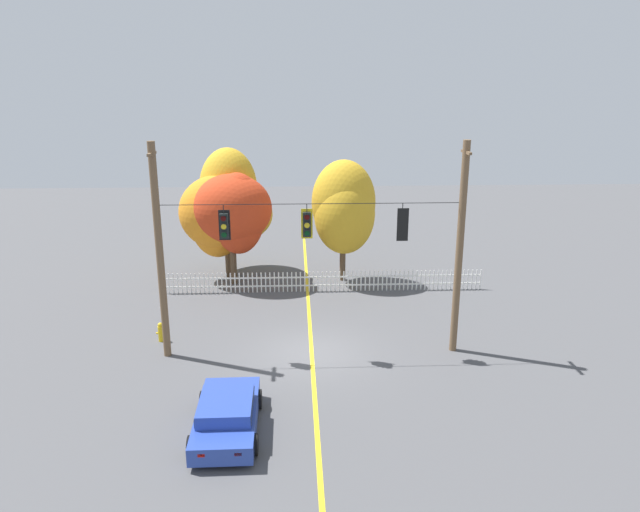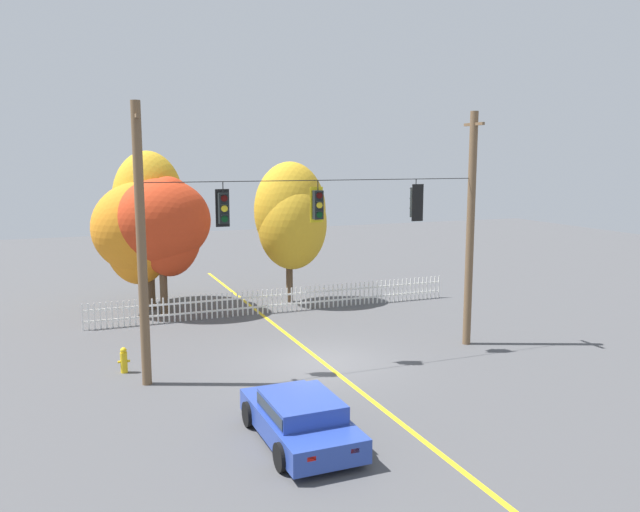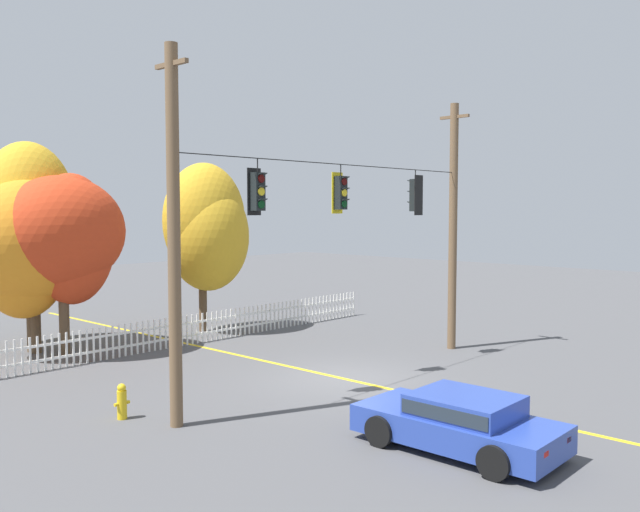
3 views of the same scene
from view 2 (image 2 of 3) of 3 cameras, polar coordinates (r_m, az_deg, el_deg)
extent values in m
plane|color=#4C4C4F|center=(21.68, 0.21, -9.42)|extent=(80.00, 80.00, 0.00)
cube|color=gold|center=(21.68, 0.21, -9.41)|extent=(0.16, 36.00, 0.01)
cylinder|color=brown|center=(19.38, -15.63, 0.79)|extent=(0.28, 0.28, 8.37)
cylinder|color=brown|center=(23.49, 13.24, 2.22)|extent=(0.28, 0.28, 8.37)
cube|color=brown|center=(19.24, -16.09, 11.88)|extent=(0.10, 1.10, 0.10)
cube|color=brown|center=(23.38, 13.56, 11.35)|extent=(0.10, 1.10, 0.10)
cylinder|color=black|center=(20.62, 0.22, 6.77)|extent=(11.21, 0.02, 0.02)
cylinder|color=black|center=(19.64, -8.64, 6.07)|extent=(0.03, 0.03, 0.34)
cube|color=black|center=(19.80, -8.69, 4.25)|extent=(0.43, 0.02, 1.15)
cube|color=black|center=(19.68, -8.60, 4.22)|extent=(0.30, 0.24, 0.93)
cylinder|color=#410706|center=(19.52, -8.53, 5.10)|extent=(0.20, 0.03, 0.20)
cube|color=black|center=(19.47, -8.51, 5.44)|extent=(0.22, 0.12, 0.06)
cylinder|color=yellow|center=(19.55, -8.51, 4.20)|extent=(0.20, 0.03, 0.20)
cube|color=black|center=(19.49, -8.49, 4.52)|extent=(0.22, 0.12, 0.06)
cylinder|color=#073513|center=(19.57, -8.49, 3.29)|extent=(0.20, 0.03, 0.20)
cube|color=black|center=(19.52, -8.47, 3.62)|extent=(0.22, 0.12, 0.06)
cylinder|color=black|center=(20.56, -0.19, 6.31)|extent=(0.03, 0.03, 0.32)
cube|color=yellow|center=(20.72, -0.32, 4.60)|extent=(0.43, 0.02, 1.15)
cube|color=black|center=(20.60, -0.19, 4.58)|extent=(0.30, 0.24, 0.92)
cylinder|color=#410706|center=(20.45, -0.05, 5.41)|extent=(0.20, 0.03, 0.20)
cube|color=black|center=(20.41, 0.00, 5.73)|extent=(0.22, 0.12, 0.06)
cylinder|color=yellow|center=(20.47, -0.05, 4.55)|extent=(0.20, 0.03, 0.20)
cube|color=black|center=(20.42, 0.00, 4.87)|extent=(0.22, 0.12, 0.06)
cylinder|color=#073513|center=(20.50, -0.05, 3.69)|extent=(0.20, 0.03, 0.20)
cube|color=black|center=(20.45, 0.00, 4.01)|extent=(0.22, 0.12, 0.06)
cylinder|color=black|center=(22.14, 8.55, 6.43)|extent=(0.03, 0.03, 0.29)
cube|color=black|center=(22.06, 8.69, 4.72)|extent=(0.43, 0.02, 1.26)
cube|color=black|center=(22.18, 8.52, 4.74)|extent=(0.30, 0.24, 1.02)
cylinder|color=#410706|center=(22.27, 8.36, 5.63)|extent=(0.20, 0.03, 0.20)
cube|color=black|center=(22.30, 8.31, 5.93)|extent=(0.22, 0.12, 0.06)
cylinder|color=yellow|center=(22.29, 8.34, 4.76)|extent=(0.20, 0.03, 0.20)
cube|color=black|center=(22.32, 8.29, 5.07)|extent=(0.22, 0.12, 0.06)
cylinder|color=#073513|center=(22.32, 8.32, 3.90)|extent=(0.20, 0.03, 0.20)
cube|color=black|center=(22.35, 8.27, 4.20)|extent=(0.22, 0.12, 0.06)
cube|color=white|center=(27.02, -20.40, -5.14)|extent=(0.06, 0.04, 1.07)
cube|color=white|center=(27.02, -19.93, -5.12)|extent=(0.06, 0.04, 1.07)
cube|color=white|center=(27.03, -19.45, -5.09)|extent=(0.06, 0.04, 1.07)
cube|color=white|center=(27.03, -18.97, -5.06)|extent=(0.06, 0.04, 1.07)
cube|color=white|center=(27.04, -18.50, -5.03)|extent=(0.06, 0.04, 1.07)
cube|color=white|center=(27.06, -18.02, -5.00)|extent=(0.06, 0.04, 1.07)
cube|color=white|center=(27.07, -17.55, -4.97)|extent=(0.06, 0.04, 1.07)
cube|color=white|center=(27.09, -17.07, -4.94)|extent=(0.06, 0.04, 1.07)
cube|color=white|center=(27.10, -16.60, -4.91)|extent=(0.06, 0.04, 1.07)
cube|color=white|center=(27.12, -16.13, -4.88)|extent=(0.06, 0.04, 1.07)
cube|color=white|center=(27.14, -15.66, -4.85)|extent=(0.06, 0.04, 1.07)
cube|color=white|center=(27.17, -15.18, -4.82)|extent=(0.06, 0.04, 1.07)
cube|color=white|center=(27.19, -14.71, -4.79)|extent=(0.06, 0.04, 1.07)
cube|color=white|center=(27.22, -14.24, -4.76)|extent=(0.06, 0.04, 1.07)
cube|color=white|center=(27.25, -13.78, -4.73)|extent=(0.06, 0.04, 1.07)
cube|color=white|center=(27.28, -13.31, -4.70)|extent=(0.06, 0.04, 1.07)
cube|color=white|center=(27.31, -12.84, -4.66)|extent=(0.06, 0.04, 1.07)
cube|color=white|center=(27.34, -12.38, -4.63)|extent=(0.06, 0.04, 1.07)
cube|color=white|center=(27.38, -11.91, -4.60)|extent=(0.06, 0.04, 1.07)
cube|color=white|center=(27.41, -11.45, -4.57)|extent=(0.06, 0.04, 1.07)
cube|color=white|center=(27.45, -10.99, -4.53)|extent=(0.06, 0.04, 1.07)
cube|color=white|center=(27.49, -10.53, -4.50)|extent=(0.06, 0.04, 1.07)
cube|color=white|center=(27.54, -10.07, -4.47)|extent=(0.06, 0.04, 1.07)
cube|color=white|center=(27.58, -9.61, -4.43)|extent=(0.06, 0.04, 1.07)
cube|color=white|center=(27.63, -9.16, -4.40)|extent=(0.06, 0.04, 1.07)
cube|color=white|center=(27.67, -8.70, -4.37)|extent=(0.06, 0.04, 1.07)
cube|color=white|center=(27.72, -8.25, -4.33)|extent=(0.06, 0.04, 1.07)
cube|color=white|center=(27.78, -7.80, -4.30)|extent=(0.06, 0.04, 1.07)
cube|color=white|center=(27.83, -7.35, -4.27)|extent=(0.06, 0.04, 1.07)
cube|color=white|center=(27.88, -6.91, -4.23)|extent=(0.06, 0.04, 1.07)
cube|color=white|center=(27.94, -6.46, -4.20)|extent=(0.06, 0.04, 1.07)
cube|color=white|center=(28.00, -6.02, -4.16)|extent=(0.06, 0.04, 1.07)
cube|color=white|center=(28.06, -5.57, -4.13)|extent=(0.06, 0.04, 1.07)
cube|color=white|center=(28.12, -5.14, -4.09)|extent=(0.06, 0.04, 1.07)
cube|color=white|center=(28.18, -4.70, -4.06)|extent=(0.06, 0.04, 1.07)
cube|color=white|center=(28.25, -4.26, -4.02)|extent=(0.06, 0.04, 1.07)
cube|color=white|center=(28.31, -3.83, -3.99)|extent=(0.06, 0.04, 1.07)
cube|color=white|center=(28.38, -3.40, -3.95)|extent=(0.06, 0.04, 1.07)
cube|color=white|center=(28.45, -2.97, -3.92)|extent=(0.06, 0.04, 1.07)
cube|color=white|center=(28.52, -2.54, -3.88)|extent=(0.06, 0.04, 1.07)
cube|color=white|center=(28.59, -2.12, -3.85)|extent=(0.06, 0.04, 1.07)
cube|color=white|center=(28.67, -1.69, -3.81)|extent=(0.06, 0.04, 1.07)
cube|color=white|center=(28.74, -1.27, -3.78)|extent=(0.06, 0.04, 1.07)
cube|color=white|center=(28.82, -0.85, -3.74)|extent=(0.06, 0.04, 1.07)
cube|color=white|center=(28.90, -0.44, -3.71)|extent=(0.06, 0.04, 1.07)
cube|color=white|center=(28.98, -0.02, -3.67)|extent=(0.06, 0.04, 1.07)
cube|color=white|center=(29.06, 0.39, -3.64)|extent=(0.06, 0.04, 1.07)
cube|color=white|center=(29.15, 0.80, -3.60)|extent=(0.06, 0.04, 1.07)
cube|color=white|center=(29.23, 1.20, -3.57)|extent=(0.06, 0.04, 1.07)
cube|color=white|center=(29.32, 1.61, -3.53)|extent=(0.06, 0.04, 1.07)
cube|color=white|center=(29.41, 2.01, -3.50)|extent=(0.06, 0.04, 1.07)
cube|color=white|center=(29.50, 2.41, -3.46)|extent=(0.06, 0.04, 1.07)
cube|color=white|center=(29.59, 2.80, -3.43)|extent=(0.06, 0.04, 1.07)
cube|color=white|center=(29.68, 3.20, -3.39)|extent=(0.06, 0.04, 1.07)
cube|color=white|center=(29.77, 3.59, -3.36)|extent=(0.06, 0.04, 1.07)
cube|color=white|center=(29.87, 3.98, -3.32)|extent=(0.06, 0.04, 1.07)
cube|color=white|center=(29.96, 4.37, -3.29)|extent=(0.06, 0.04, 1.07)
cube|color=white|center=(30.06, 4.75, -3.25)|extent=(0.06, 0.04, 1.07)
cube|color=white|center=(30.16, 5.13, -3.22)|extent=(0.06, 0.04, 1.07)
cube|color=white|center=(30.26, 5.51, -3.18)|extent=(0.06, 0.04, 1.07)
cube|color=white|center=(30.36, 5.89, -3.15)|extent=(0.06, 0.04, 1.07)
cube|color=white|center=(30.47, 6.26, -3.11)|extent=(0.06, 0.04, 1.07)
cube|color=white|center=(30.57, 6.63, -3.08)|extent=(0.06, 0.04, 1.07)
cube|color=white|center=(30.68, 7.00, -3.04)|extent=(0.06, 0.04, 1.07)
cube|color=white|center=(30.78, 7.37, -3.01)|extent=(0.06, 0.04, 1.07)
cube|color=white|center=(30.89, 7.73, -2.98)|extent=(0.06, 0.04, 1.07)
cube|color=white|center=(31.00, 8.09, -2.94)|extent=(0.06, 0.04, 1.07)
cube|color=white|center=(31.11, 8.45, -2.91)|extent=(0.06, 0.04, 1.07)
cube|color=white|center=(31.22, 8.81, -2.88)|extent=(0.06, 0.04, 1.07)
cube|color=white|center=(31.34, 9.16, -2.84)|extent=(0.06, 0.04, 1.07)
cube|color=white|center=(31.45, 9.51, -2.81)|extent=(0.06, 0.04, 1.07)
cube|color=white|center=(31.56, 9.86, -2.78)|extent=(0.06, 0.04, 1.07)
cube|color=white|center=(31.68, 10.21, -2.74)|extent=(0.06, 0.04, 1.07)
cube|color=white|center=(31.80, 10.55, -2.71)|extent=(0.06, 0.04, 1.07)
cube|color=white|center=(28.42, -3.63, -4.38)|extent=(16.37, 0.03, 0.08)
cube|color=white|center=(28.32, -3.64, -3.49)|extent=(16.37, 0.03, 0.08)
cylinder|color=brown|center=(29.71, -14.86, -2.66)|extent=(0.32, 0.32, 2.08)
ellipsoid|color=orange|center=(29.02, -15.89, 1.57)|extent=(2.92, 2.65, 4.11)
ellipsoid|color=orange|center=(28.83, -15.63, 2.45)|extent=(4.22, 3.45, 3.99)
cylinder|color=brown|center=(29.95, -14.88, -2.05)|extent=(0.40, 0.40, 2.62)
ellipsoid|color=gold|center=(30.11, -14.50, 2.00)|extent=(4.24, 4.18, 3.07)
ellipsoid|color=gold|center=(29.59, -14.52, 3.33)|extent=(3.27, 2.76, 3.72)
ellipsoid|color=gold|center=(29.82, -15.06, 4.82)|extent=(3.13, 2.82, 4.41)
cylinder|color=brown|center=(28.57, -13.77, -2.54)|extent=(0.33, 0.33, 2.60)
ellipsoid|color=red|center=(28.26, -13.29, 2.55)|extent=(2.85, 2.54, 4.32)
ellipsoid|color=red|center=(28.24, -13.91, 3.04)|extent=(4.18, 3.47, 3.66)
ellipsoid|color=red|center=(28.55, -13.77, 3.56)|extent=(2.80, 2.71, 2.94)
cylinder|color=brown|center=(30.22, -2.74, -1.74)|extent=(0.32, 0.32, 2.54)
ellipsoid|color=gold|center=(29.58, -2.49, 2.91)|extent=(3.21, 3.10, 4.27)
ellipsoid|color=gold|center=(29.68, -2.68, 4.07)|extent=(3.37, 2.86, 4.50)
cube|color=#28429E|center=(15.89, -1.83, -14.62)|extent=(1.87, 4.12, 0.55)
cube|color=#28429E|center=(15.58, -1.64, -13.18)|extent=(1.63, 1.99, 0.42)
cube|color=#232D38|center=(15.58, -1.64, -13.18)|extent=(1.66, 1.90, 0.27)
cylinder|color=black|center=(16.80, -6.40, -13.83)|extent=(0.19, 0.64, 0.64)
cylinder|color=black|center=(17.34, -0.45, -13.03)|extent=(0.19, 0.64, 0.64)
cylinder|color=black|center=(14.58, -3.50, -17.44)|extent=(0.19, 0.64, 0.64)
cylinder|color=black|center=(15.21, 3.29, -16.29)|extent=(0.19, 0.64, 0.64)
cube|color=white|center=(17.50, -5.80, -12.06)|extent=(0.20, 0.04, 0.10)
cube|color=white|center=(17.79, -2.64, -11.67)|extent=(0.20, 0.04, 0.10)
cube|color=red|center=(13.97, -0.78, -17.61)|extent=(0.20, 0.04, 0.10)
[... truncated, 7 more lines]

